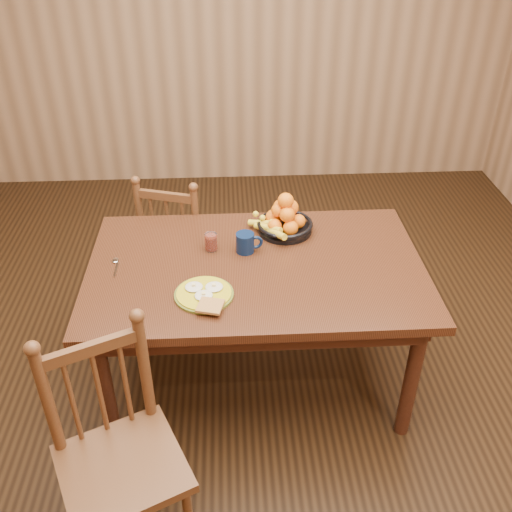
{
  "coord_description": "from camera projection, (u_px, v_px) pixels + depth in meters",
  "views": [
    {
      "loc": [
        -0.12,
        -2.23,
        2.3
      ],
      "look_at": [
        0.0,
        0.0,
        0.8
      ],
      "focal_mm": 40.0,
      "sensor_mm": 36.0,
      "label": 1
    }
  ],
  "objects": [
    {
      "name": "spoon",
      "position": [
        116.0,
        263.0,
        2.72
      ],
      "size": [
        0.04,
        0.16,
        0.01
      ],
      "rotation": [
        0.0,
        0.0,
        0.0
      ],
      "color": "silver",
      "rests_on": "dining_table"
    },
    {
      "name": "room",
      "position": [
        256.0,
        147.0,
        2.38
      ],
      "size": [
        4.52,
        5.02,
        2.72
      ],
      "color": "black",
      "rests_on": "ground"
    },
    {
      "name": "juice_glass",
      "position": [
        211.0,
        242.0,
        2.8
      ],
      "size": [
        0.06,
        0.06,
        0.09
      ],
      "color": "silver",
      "rests_on": "dining_table"
    },
    {
      "name": "breakfast_plate",
      "position": [
        204.0,
        294.0,
        2.51
      ],
      "size": [
        0.26,
        0.3,
        0.04
      ],
      "color": "#59601E",
      "rests_on": "dining_table"
    },
    {
      "name": "fruit_bowl",
      "position": [
        284.0,
        220.0,
        2.94
      ],
      "size": [
        0.32,
        0.32,
        0.22
      ],
      "color": "black",
      "rests_on": "dining_table"
    },
    {
      "name": "chair_far",
      "position": [
        179.0,
        243.0,
        3.45
      ],
      "size": [
        0.51,
        0.5,
        0.9
      ],
      "rotation": [
        0.0,
        0.0,
        2.84
      ],
      "color": "#4D2817",
      "rests_on": "ground"
    },
    {
      "name": "dining_table",
      "position": [
        256.0,
        279.0,
        2.76
      ],
      "size": [
        1.6,
        1.0,
        0.75
      ],
      "color": "black",
      "rests_on": "ground"
    },
    {
      "name": "coffee_mug",
      "position": [
        246.0,
        242.0,
        2.79
      ],
      "size": [
        0.13,
        0.09,
        0.1
      ],
      "color": "#091835",
      "rests_on": "dining_table"
    },
    {
      "name": "chair_near",
      "position": [
        118.0,
        456.0,
        2.15
      ],
      "size": [
        0.58,
        0.57,
        0.98
      ],
      "rotation": [
        0.0,
        0.0,
        0.43
      ],
      "color": "#4D2817",
      "rests_on": "ground"
    },
    {
      "name": "fork",
      "position": [
        186.0,
        291.0,
        2.54
      ],
      "size": [
        0.05,
        0.18,
        0.0
      ],
      "rotation": [
        0.0,
        0.0,
        0.21
      ],
      "color": "silver",
      "rests_on": "dining_table"
    }
  ]
}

